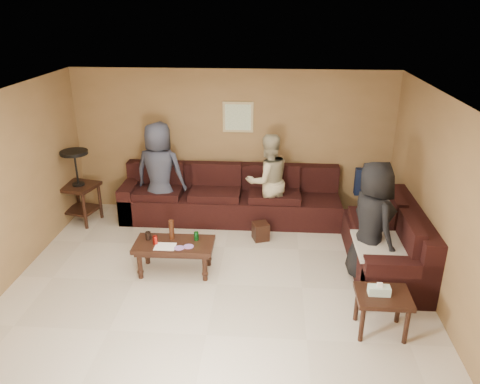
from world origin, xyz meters
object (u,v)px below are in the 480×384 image
at_px(sectional_sofa, 278,216).
at_px(person_right, 372,222).
at_px(end_table_left, 79,185).
at_px(coffee_table, 174,247).
at_px(waste_bin, 261,231).
at_px(side_table_right, 382,300).
at_px(person_left, 160,173).
at_px(person_middle, 268,181).

xyz_separation_m(sectional_sofa, person_right, (1.21, -1.20, 0.51)).
bearing_deg(end_table_left, coffee_table, -37.82).
bearing_deg(waste_bin, coffee_table, -138.35).
relative_size(sectional_sofa, side_table_right, 7.24).
distance_m(waste_bin, person_right, 1.92).
relative_size(sectional_sofa, end_table_left, 3.68).
relative_size(side_table_right, person_right, 0.38).
xyz_separation_m(end_table_left, person_right, (4.55, -1.45, 0.18)).
relative_size(person_left, person_middle, 1.10).
distance_m(coffee_table, person_right, 2.68).
height_order(coffee_table, person_right, person_right).
bearing_deg(end_table_left, side_table_right, -29.86).
distance_m(person_left, person_right, 3.56).
xyz_separation_m(coffee_table, waste_bin, (1.17, 1.04, -0.24)).
bearing_deg(end_table_left, person_middle, 2.19).
bearing_deg(waste_bin, end_table_left, 171.80).
bearing_deg(side_table_right, end_table_left, 150.14).
distance_m(sectional_sofa, end_table_left, 3.37).
xyz_separation_m(end_table_left, waste_bin, (3.07, -0.44, -0.52)).
height_order(coffee_table, person_middle, person_middle).
relative_size(end_table_left, person_left, 0.73).
xyz_separation_m(person_middle, person_right, (1.39, -1.57, 0.05)).
bearing_deg(waste_bin, sectional_sofa, 35.48).
height_order(coffee_table, waste_bin, coffee_table).
bearing_deg(waste_bin, person_middle, 80.88).
relative_size(coffee_table, person_middle, 0.69).
relative_size(sectional_sofa, person_right, 2.78).
relative_size(waste_bin, person_middle, 0.18).
bearing_deg(side_table_right, sectional_sofa, 116.36).
relative_size(end_table_left, person_middle, 0.80).
xyz_separation_m(end_table_left, person_middle, (3.16, 0.12, 0.13)).
bearing_deg(person_middle, side_table_right, 92.30).
bearing_deg(person_left, end_table_left, 13.92).
distance_m(side_table_right, person_middle, 3.03).
xyz_separation_m(coffee_table, person_left, (-0.54, 1.62, 0.48)).
bearing_deg(end_table_left, person_right, -17.67).
xyz_separation_m(coffee_table, person_right, (2.64, 0.03, 0.45)).
bearing_deg(person_right, sectional_sofa, 24.24).
bearing_deg(person_right, side_table_right, 156.36).
bearing_deg(coffee_table, person_right, 0.66).
distance_m(end_table_left, side_table_right, 5.19).
xyz_separation_m(waste_bin, person_left, (-1.71, 0.58, 0.72)).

